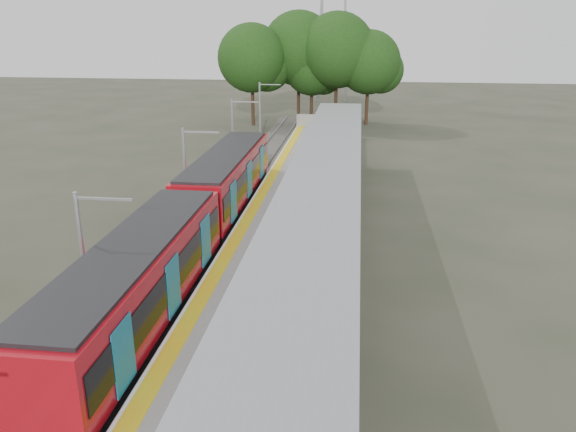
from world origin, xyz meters
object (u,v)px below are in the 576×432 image
object	(u,v)px
info_pillar_far	(329,165)
train	(193,219)
bench_mid	(315,284)
litter_bin	(335,255)
bench_far	(352,148)
bench_near	(336,347)

from	to	relation	value
info_pillar_far	train	bearing A→B (deg)	-135.62
bench_mid	info_pillar_far	bearing A→B (deg)	84.17
bench_mid	train	bearing A→B (deg)	132.44
litter_bin	train	bearing A→B (deg)	162.05
train	bench_far	bearing A→B (deg)	69.17
train	bench_mid	xyz separation A→B (m)	(6.14, -5.19, -0.49)
train	info_pillar_far	world-z (taller)	train
train	bench_near	bearing A→B (deg)	-52.99
bench_far	litter_bin	size ratio (longest dim) A/B	1.60
bench_far	litter_bin	distance (m)	20.85
train	litter_bin	distance (m)	7.11
info_pillar_far	litter_bin	distance (m)	14.64
train	bench_mid	bearing A→B (deg)	-40.20
bench_mid	info_pillar_far	world-z (taller)	info_pillar_far
bench_mid	litter_bin	world-z (taller)	bench_mid
bench_near	bench_far	xyz separation A→B (m)	(0.00, 28.08, -0.02)
info_pillar_far	bench_mid	bearing A→B (deg)	-109.55
bench_near	bench_mid	xyz separation A→B (m)	(-0.96, 4.23, -0.04)
bench_near	bench_mid	world-z (taller)	bench_near
train	bench_far	world-z (taller)	train
bench_near	train	bearing A→B (deg)	121.24
info_pillar_far	litter_bin	xyz separation A→B (m)	(1.07, -14.60, -0.25)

